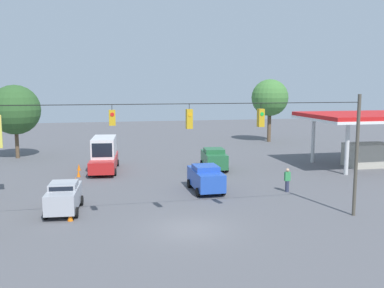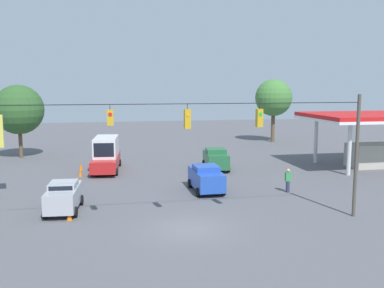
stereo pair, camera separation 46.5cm
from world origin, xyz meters
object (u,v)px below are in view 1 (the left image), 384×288
gas_station (369,128)px  tree_horizon_left (270,98)px  sedan_blue_crossing_near (206,178)px  traffic_cone_third (73,191)px  sedan_silver_parked_shoulder (64,197)px  box_truck_red_withflow_far (104,154)px  traffic_cone_nearest (70,216)px  sedan_green_oncoming_far (214,159)px  traffic_cone_farthest (79,167)px  pedestrian (287,180)px  traffic_cone_fifth (79,173)px  traffic_cone_second (70,202)px  tree_horizon_right (15,110)px  overhead_signal_span (191,145)px  traffic_cone_fourth (76,181)px

gas_station → tree_horizon_left: tree_horizon_left is taller
sedan_blue_crossing_near → gas_station: gas_station is taller
sedan_blue_crossing_near → traffic_cone_third: 9.45m
sedan_silver_parked_shoulder → gas_station: size_ratio=0.35×
box_truck_red_withflow_far → traffic_cone_nearest: box_truck_red_withflow_far is taller
traffic_cone_third → tree_horizon_left: size_ratio=0.07×
sedan_green_oncoming_far → traffic_cone_farthest: size_ratio=7.18×
pedestrian → tree_horizon_left: tree_horizon_left is taller
traffic_cone_fifth → gas_station: bearing=178.0°
sedan_silver_parked_shoulder → tree_horizon_left: bearing=-131.4°
sedan_silver_parked_shoulder → traffic_cone_nearest: 2.04m
sedan_green_oncoming_far → sedan_blue_crossing_near: sedan_green_oncoming_far is taller
traffic_cone_second → tree_horizon_right: tree_horizon_right is taller
box_truck_red_withflow_far → traffic_cone_fifth: 3.34m
traffic_cone_fifth → gas_station: 27.00m
overhead_signal_span → tree_horizon_left: 37.31m
traffic_cone_second → sedan_blue_crossing_near: bearing=-167.8°
sedan_green_oncoming_far → traffic_cone_fourth: size_ratio=7.18×
sedan_blue_crossing_near → gas_station: 18.72m
overhead_signal_span → box_truck_red_withflow_far: (4.41, -16.84, -3.04)m
sedan_green_oncoming_far → box_truck_red_withflow_far: bearing=-8.9°
sedan_green_oncoming_far → sedan_blue_crossing_near: (2.73, 7.77, -0.01)m
traffic_cone_fifth → tree_horizon_right: 13.83m
traffic_cone_third → traffic_cone_fourth: 3.31m
sedan_blue_crossing_near → traffic_cone_farthest: size_ratio=6.86×
sedan_silver_parked_shoulder → traffic_cone_nearest: (-0.46, 1.88, -0.65)m
traffic_cone_third → pedestrian: bearing=171.9°
tree_horizon_left → gas_station: bearing=96.7°
traffic_cone_nearest → traffic_cone_second: 2.99m
traffic_cone_third → gas_station: bearing=-168.6°
sedan_blue_crossing_near → traffic_cone_second: (9.44, 2.05, -0.69)m
box_truck_red_withflow_far → tree_horizon_right: 13.08m
tree_horizon_right → gas_station: bearing=160.3°
traffic_cone_farthest → tree_horizon_right: tree_horizon_right is taller
pedestrian → tree_horizon_left: 28.67m
traffic_cone_second → traffic_cone_farthest: bearing=-90.2°
pedestrian → sedan_silver_parked_shoulder: bearing=6.5°
traffic_cone_second → traffic_cone_third: bearing=-90.9°
overhead_signal_span → tree_horizon_right: tree_horizon_right is taller
box_truck_red_withflow_far → traffic_cone_farthest: box_truck_red_withflow_far is taller
gas_station → pedestrian: bearing=32.8°
traffic_cone_fourth → tree_horizon_left: size_ratio=0.07×
traffic_cone_nearest → tree_horizon_right: 24.64m
sedan_blue_crossing_near → gas_station: (-17.48, -6.16, 2.69)m
traffic_cone_fourth → gas_station: size_ratio=0.05×
traffic_cone_nearest → tree_horizon_right: tree_horizon_right is taller
traffic_cone_second → tree_horizon_right: size_ratio=0.08×
overhead_signal_span → traffic_cone_nearest: (6.52, -2.49, -4.21)m
sedan_silver_parked_shoulder → gas_station: gas_station is taller
pedestrian → traffic_cone_farthest: bearing=-36.8°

